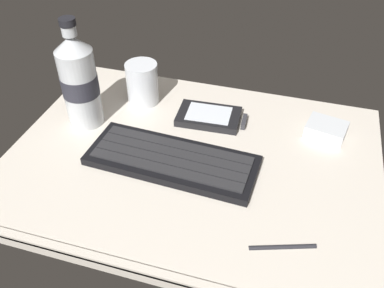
{
  "coord_description": "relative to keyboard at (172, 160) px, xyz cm",
  "views": [
    {
      "loc": [
        15.1,
        -51.27,
        47.99
      ],
      "look_at": [
        0.0,
        0.0,
        3.0
      ],
      "focal_mm": 38.46,
      "sensor_mm": 36.0,
      "label": 1
    }
  ],
  "objects": [
    {
      "name": "ground_plane",
      "position": [
        2.82,
        2.28,
        -1.79
      ],
      "size": [
        64.0,
        48.0,
        2.8
      ],
      "color": "beige"
    },
    {
      "name": "keyboard",
      "position": [
        0.0,
        0.0,
        0.0
      ],
      "size": [
        29.53,
        12.5,
        1.7
      ],
      "color": "black",
      "rests_on": "ground_plane"
    },
    {
      "name": "handheld_device",
      "position": [
        3.48,
        14.02,
        -0.08
      ],
      "size": [
        13.08,
        8.22,
        1.5
      ],
      "color": "black",
      "rests_on": "ground_plane"
    },
    {
      "name": "juice_cup",
      "position": [
        -11.68,
        16.46,
        3.1
      ],
      "size": [
        6.4,
        6.4,
        8.5
      ],
      "color": "silver",
      "rests_on": "ground_plane"
    },
    {
      "name": "water_bottle",
      "position": [
        -19.66,
        6.85,
        8.2
      ],
      "size": [
        6.73,
        6.73,
        20.8
      ],
      "color": "silver",
      "rests_on": "ground_plane"
    },
    {
      "name": "charger_block",
      "position": [
        24.84,
        15.6,
        0.39
      ],
      "size": [
        8.03,
        6.95,
        2.4
      ],
      "primitive_type": "cube",
      "rotation": [
        0.0,
        0.0,
        -0.21
      ],
      "color": "silver",
      "rests_on": "ground_plane"
    },
    {
      "name": "stylus_pen",
      "position": [
        20.29,
        -12.01,
        -0.46
      ],
      "size": [
        9.23,
        3.67,
        0.7
      ],
      "primitive_type": "cylinder",
      "rotation": [
        0.0,
        1.57,
        0.32
      ],
      "color": "#26262B",
      "rests_on": "ground_plane"
    }
  ]
}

